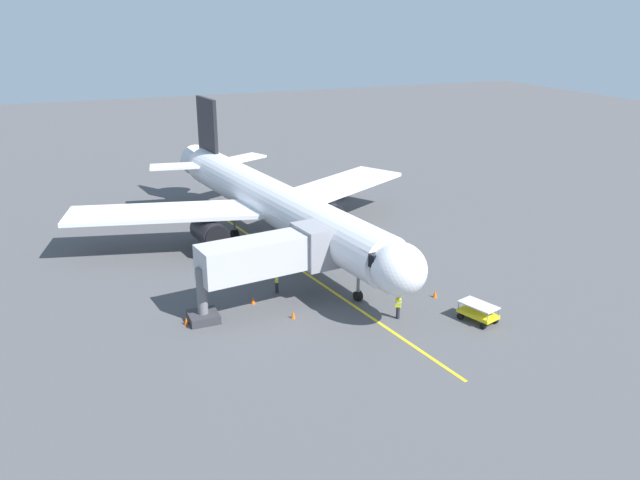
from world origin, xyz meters
name	(u,v)px	position (x,y,z in m)	size (l,w,h in m)	color
ground_plane	(286,238)	(0.00, 0.00, 0.00)	(220.00, 220.00, 0.00)	#4C4C4F
apron_lead_in_line	(299,269)	(1.60, 7.54, 0.01)	(0.24, 40.00, 0.01)	yellow
airplane	(273,202)	(1.64, 1.26, 4.00)	(34.50, 40.31, 11.50)	white
jet_bridge	(276,255)	(5.45, 13.16, 3.76)	(11.52, 4.26, 5.40)	#B7B7BC
ground_crew_marshaller	(398,307)	(-1.42, 18.70, 0.89)	(0.47, 0.44, 1.71)	#23232D
ground_crew_wing_walker	(277,282)	(4.84, 11.37, 0.89)	(0.36, 0.46, 1.71)	#23232D
baggage_cart_near_nose	(333,192)	(-9.75, -11.18, 0.66)	(2.54, 2.95, 1.27)	white
baggage_cart_portside	(478,312)	(-6.25, 21.18, 0.66)	(2.16, 2.90, 1.27)	yellow
safety_cone_nose_left	(435,294)	(-5.69, 16.67, 0.28)	(0.32, 0.32, 0.55)	#F2590F
safety_cone_nose_right	(253,300)	(7.09, 12.56, 0.28)	(0.32, 0.32, 0.55)	#F2590F
safety_cone_wing_port	(186,321)	(12.24, 14.02, 0.28)	(0.32, 0.32, 0.55)	#F2590F
safety_cone_wing_starboard	(293,314)	(5.22, 15.87, 0.28)	(0.32, 0.32, 0.55)	#F2590F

